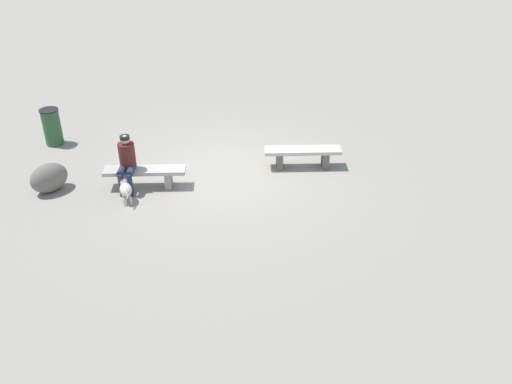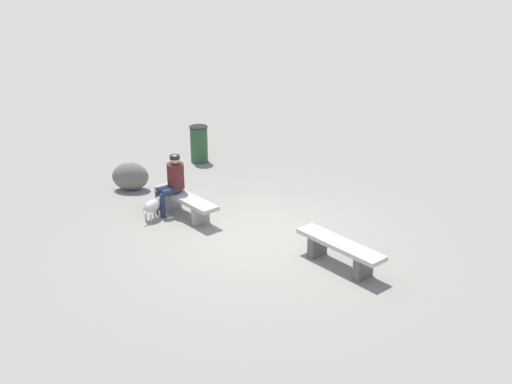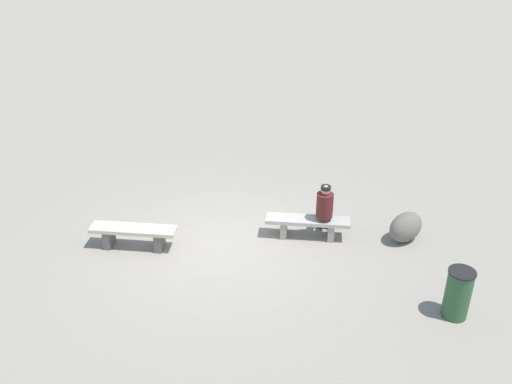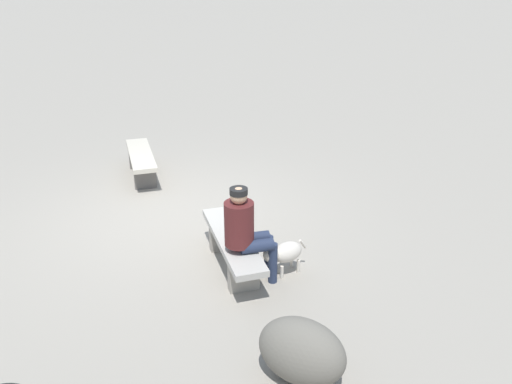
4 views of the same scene
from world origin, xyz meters
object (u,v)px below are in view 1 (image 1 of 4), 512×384
(bench_right, at_px, (145,174))
(seated_person, at_px, (127,160))
(bench_left, at_px, (303,154))
(dog, at_px, (125,188))
(boulder, at_px, (49,178))
(trash_bin, at_px, (52,127))

(bench_right, relative_size, seated_person, 1.45)
(bench_left, relative_size, dog, 2.78)
(dog, height_order, boulder, boulder)
(bench_right, bearing_deg, bench_left, -167.39)
(dog, relative_size, trash_bin, 0.70)
(bench_left, bearing_deg, dog, 19.36)
(bench_left, height_order, trash_bin, trash_bin)
(bench_right, distance_m, dog, 0.65)
(dog, bearing_deg, boulder, 57.99)
(seated_person, bearing_deg, dog, 94.55)
(bench_right, xyz_separation_m, seated_person, (0.34, 0.00, 0.39))
(bench_right, bearing_deg, dog, 59.71)
(bench_left, relative_size, bench_right, 1.00)
(seated_person, xyz_separation_m, trash_bin, (1.67, -2.72, -0.25))
(bench_left, height_order, seated_person, seated_person)
(seated_person, height_order, boulder, seated_person)
(bench_left, distance_m, bench_right, 3.56)
(bench_left, xyz_separation_m, dog, (4.01, 0.45, -0.03))
(seated_person, bearing_deg, boulder, 4.54)
(seated_person, bearing_deg, bench_right, -163.03)
(bench_right, height_order, dog, bench_right)
(boulder, bearing_deg, seated_person, 167.83)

